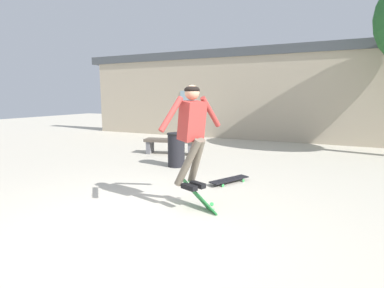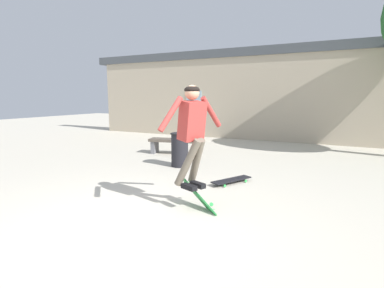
% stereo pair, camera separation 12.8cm
% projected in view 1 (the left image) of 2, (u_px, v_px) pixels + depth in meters
% --- Properties ---
extents(ground_plane, '(40.00, 40.00, 0.00)m').
position_uv_depth(ground_plane, '(133.00, 229.00, 3.76)').
color(ground_plane, beige).
extents(building_backdrop, '(16.64, 0.52, 4.47)m').
position_uv_depth(building_backdrop, '(270.00, 92.00, 11.14)').
color(building_backdrop, '#B7A88E').
rests_on(building_backdrop, ground_plane).
extents(park_bench, '(1.55, 0.72, 0.44)m').
position_uv_depth(park_bench, '(170.00, 143.00, 8.65)').
color(park_bench, brown).
rests_on(park_bench, ground_plane).
extents(trash_bin, '(0.44, 0.44, 0.81)m').
position_uv_depth(trash_bin, '(176.00, 149.00, 7.10)').
color(trash_bin, black).
rests_on(trash_bin, ground_plane).
extents(skater, '(0.53, 1.12, 1.49)m').
position_uv_depth(skater, '(192.00, 127.00, 4.28)').
color(skater, '#B23833').
extents(skateboard_flipping, '(0.73, 0.44, 0.53)m').
position_uv_depth(skateboard_flipping, '(199.00, 197.00, 4.49)').
color(skateboard_flipping, '#237F38').
extents(skateboard_resting, '(0.59, 0.87, 0.08)m').
position_uv_depth(skateboard_resting, '(229.00, 180.00, 5.77)').
color(skateboard_resting, black).
rests_on(skateboard_resting, ground_plane).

